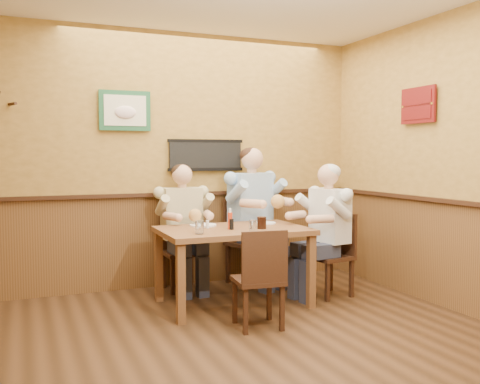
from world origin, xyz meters
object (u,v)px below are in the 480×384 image
Objects in this scene: water_glass_left at (200,227)px; water_glass_mid at (253,227)px; chair_near_side at (258,278)px; dining_table at (233,237)px; chair_back_right at (250,241)px; chair_right_end at (329,255)px; hot_sauce_bottle at (230,220)px; diner_blue_polo at (250,223)px; diner_tan_shirt at (182,234)px; cola_tumbler at (262,223)px; chair_back_left at (182,251)px; diner_white_elder at (330,237)px; salt_shaker at (207,224)px; pepper_shaker at (232,224)px.

water_glass_mid is (0.47, -0.12, -0.00)m from water_glass_left.
dining_table is at bearing -88.87° from chair_near_side.
water_glass_left is 0.48m from water_glass_mid.
chair_back_right is 0.96m from chair_right_end.
chair_right_end is 1.10m from water_glass_mid.
diner_blue_polo is at bearing 54.89° from hot_sauce_bottle.
diner_tan_shirt is 0.80m from diner_blue_polo.
diner_blue_polo is at bearing 73.27° from cola_tumbler.
chair_back_right reaches higher than cola_tumbler.
hot_sauce_bottle reaches higher than chair_back_left.
diner_tan_shirt reaches higher than chair_right_end.
chair_right_end is 1.17m from hot_sauce_bottle.
salt_shaker is (-1.27, 0.15, 0.18)m from diner_white_elder.
chair_back_right reaches higher than water_glass_mid.
chair_right_end is 0.18m from diner_white_elder.
chair_right_end is 1.51m from water_glass_left.
diner_white_elder is at bearing 6.53° from water_glass_left.
chair_back_right is 8.37× the size of water_glass_mid.
water_glass_mid is (-0.99, -0.29, 0.38)m from chair_right_end.
diner_blue_polo is 0.97m from hot_sauce_bottle.
water_glass_left is at bearing -99.73° from diner_tan_shirt.
chair_back_left is 1.22m from water_glass_mid.
diner_blue_polo is at bearing -154.70° from diner_white_elder.
pepper_shaker is at bearing -138.46° from diner_blue_polo.
water_glass_mid is at bearing -126.80° from diner_blue_polo.
diner_tan_shirt is at bearing 112.19° from dining_table.
chair_back_right is at bearing 46.44° from water_glass_left.
diner_white_elder is at bearing -70.15° from chair_back_right.
water_glass_left is (-1.45, -0.17, 0.20)m from diner_white_elder.
cola_tumbler is at bearing 49.30° from water_glass_mid.
cola_tumbler is (-0.26, -0.87, 0.12)m from diner_blue_polo.
diner_tan_shirt is (-0.79, 0.02, 0.13)m from chair_back_right.
chair_back_left is 0.62× the size of diner_blue_polo.
water_glass_mid is (0.35, -1.11, 0.38)m from chair_back_left.
diner_blue_polo is (-0.54, 0.79, 0.26)m from chair_right_end.
chair_right_end is at bearing -70.15° from chair_back_right.
chair_right_end is 1.33m from salt_shaker.
diner_tan_shirt is 0.69m from salt_shaker.
diner_tan_shirt is at bearing 95.54° from salt_shaker.
diner_blue_polo is (0.55, 1.43, 0.27)m from chair_near_side.
dining_table is at bearing -70.62° from diner_tan_shirt.
chair_back_right reaches higher than salt_shaker.
water_glass_left is 0.39m from pepper_shaker.
dining_table is 0.32m from cola_tumbler.
cola_tumbler is at bearing -25.90° from salt_shaker.
salt_shaker is at bearing 136.91° from pepper_shaker.
dining_table is 0.51m from water_glass_left.
chair_right_end is 0.70× the size of diner_white_elder.
hot_sauce_bottle is (-0.55, -0.79, 0.15)m from diner_blue_polo.
chair_back_left is 0.70× the size of diner_tan_shirt.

